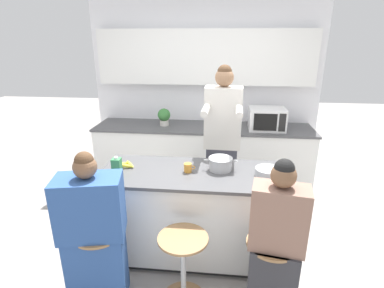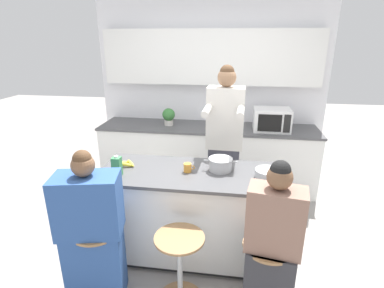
% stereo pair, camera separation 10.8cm
% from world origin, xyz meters
% --- Properties ---
extents(ground_plane, '(16.00, 16.00, 0.00)m').
position_xyz_m(ground_plane, '(0.00, 0.00, 0.00)').
color(ground_plane, gray).
extents(wall_back, '(3.30, 0.22, 2.70)m').
position_xyz_m(wall_back, '(0.00, 1.90, 1.54)').
color(wall_back, white).
rests_on(wall_back, ground_plane).
extents(back_counter, '(3.07, 0.68, 0.89)m').
position_xyz_m(back_counter, '(0.00, 1.57, 0.45)').
color(back_counter, white).
rests_on(back_counter, ground_plane).
extents(kitchen_island, '(1.70, 0.71, 0.90)m').
position_xyz_m(kitchen_island, '(0.00, 0.00, 0.46)').
color(kitchen_island, black).
rests_on(kitchen_island, ground_plane).
extents(bar_stool_leftmost, '(0.40, 0.40, 0.63)m').
position_xyz_m(bar_stool_leftmost, '(-0.68, -0.60, 0.36)').
color(bar_stool_leftmost, '#997047').
rests_on(bar_stool_leftmost, ground_plane).
extents(bar_stool_center, '(0.40, 0.40, 0.63)m').
position_xyz_m(bar_stool_center, '(0.00, -0.60, 0.36)').
color(bar_stool_center, '#997047').
rests_on(bar_stool_center, ground_plane).
extents(bar_stool_rightmost, '(0.40, 0.40, 0.63)m').
position_xyz_m(bar_stool_rightmost, '(0.68, -0.59, 0.36)').
color(bar_stool_rightmost, '#997047').
rests_on(bar_stool_rightmost, ground_plane).
extents(person_cooking, '(0.42, 0.61, 1.82)m').
position_xyz_m(person_cooking, '(0.28, 0.68, 0.91)').
color(person_cooking, '#383842').
rests_on(person_cooking, ground_plane).
extents(person_wrapped_blanket, '(0.54, 0.38, 1.32)m').
position_xyz_m(person_wrapped_blanket, '(-0.70, -0.63, 0.61)').
color(person_wrapped_blanket, '#2D5193').
rests_on(person_wrapped_blanket, ground_plane).
extents(person_seated_near, '(0.42, 0.32, 1.32)m').
position_xyz_m(person_seated_near, '(0.69, -0.63, 0.60)').
color(person_seated_near, '#333338').
rests_on(person_seated_near, ground_plane).
extents(cooking_pot, '(0.31, 0.22, 0.12)m').
position_xyz_m(cooking_pot, '(0.27, 0.08, 0.96)').
color(cooking_pot, '#B7BABC').
rests_on(cooking_pot, kitchen_island).
extents(fruit_bowl, '(0.23, 0.23, 0.07)m').
position_xyz_m(fruit_bowl, '(0.69, -0.02, 0.94)').
color(fruit_bowl, '#B7BABC').
rests_on(fruit_bowl, kitchen_island).
extents(coffee_cup_near, '(0.10, 0.07, 0.08)m').
position_xyz_m(coffee_cup_near, '(-0.03, 0.00, 0.95)').
color(coffee_cup_near, orange).
rests_on(coffee_cup_near, kitchen_island).
extents(banana_bunch, '(0.18, 0.13, 0.06)m').
position_xyz_m(banana_bunch, '(-0.63, 0.04, 0.93)').
color(banana_bunch, yellow).
rests_on(banana_bunch, kitchen_island).
extents(juice_carton, '(0.08, 0.08, 0.19)m').
position_xyz_m(juice_carton, '(-0.64, -0.17, 0.99)').
color(juice_carton, '#38844C').
rests_on(juice_carton, kitchen_island).
extents(microwave, '(0.48, 0.38, 0.30)m').
position_xyz_m(microwave, '(0.87, 1.53, 1.04)').
color(microwave, white).
rests_on(microwave, back_counter).
extents(potted_plant, '(0.18, 0.18, 0.25)m').
position_xyz_m(potted_plant, '(-0.56, 1.57, 1.03)').
color(potted_plant, beige).
rests_on(potted_plant, back_counter).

